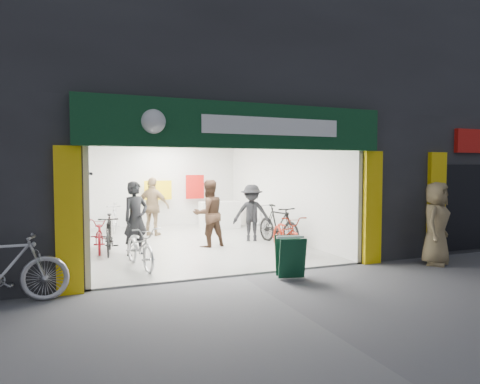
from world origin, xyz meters
TOP-DOWN VIEW (x-y plane):
  - ground at (0.00, 0.00)m, footprint 60.00×60.00m
  - building at (0.91, 4.99)m, footprint 17.00×10.27m
  - bike_left_front at (-1.80, 1.47)m, footprint 0.89×1.87m
  - bike_left_midfront at (-2.31, 3.28)m, footprint 0.69×1.76m
  - bike_left_midback at (-2.50, 3.72)m, footprint 0.74×1.82m
  - bike_left_back at (-1.80, 6.98)m, footprint 0.73×1.75m
  - bike_right_front at (2.34, 2.90)m, footprint 0.83×1.98m
  - bike_right_mid at (2.01, 1.77)m, footprint 0.88×1.95m
  - bike_right_back at (2.50, 4.62)m, footprint 0.81×1.91m
  - parked_bike at (-4.24, -0.30)m, footprint 1.98×0.59m
  - customer_a at (-1.70, 2.79)m, footprint 0.82×0.71m
  - customer_b at (0.34, 3.23)m, footprint 1.03×0.86m
  - customer_c at (1.80, 3.58)m, footprint 1.27×1.02m
  - customer_d at (-0.74, 5.71)m, footprint 1.18×1.04m
  - pedestrian_near at (4.53, -0.69)m, footprint 1.10×0.98m
  - sandwich_board at (0.86, -0.52)m, footprint 0.64×0.65m

SIDE VIEW (x-z plane):
  - ground at x=0.00m, z-range 0.00..0.00m
  - sandwich_board at x=0.86m, z-range 0.04..0.87m
  - bike_left_midback at x=-2.50m, z-range 0.00..0.93m
  - bike_left_front at x=-1.80m, z-range 0.00..0.95m
  - bike_right_mid at x=2.01m, z-range 0.00..0.99m
  - bike_left_back at x=-1.80m, z-range 0.00..1.02m
  - bike_left_midfront at x=-2.31m, z-range 0.00..1.03m
  - bike_right_back at x=2.50m, z-range 0.00..1.11m
  - bike_right_front at x=2.34m, z-range 0.00..1.16m
  - parked_bike at x=-4.24m, z-range 0.00..1.19m
  - customer_c at x=1.80m, z-range 0.00..1.72m
  - customer_a at x=-1.70m, z-range 0.00..1.88m
  - customer_b at x=0.34m, z-range 0.00..1.89m
  - pedestrian_near at x=4.53m, z-range 0.00..1.90m
  - customer_d at x=-0.74m, z-range 0.00..1.92m
  - building at x=0.91m, z-range 0.31..8.31m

